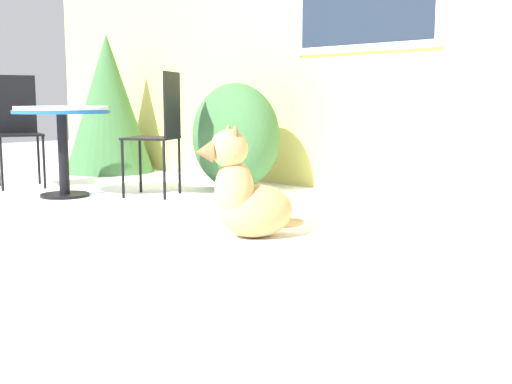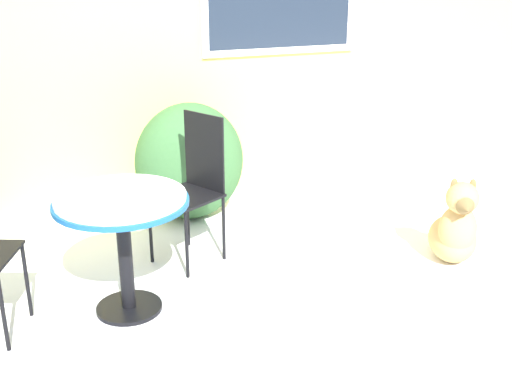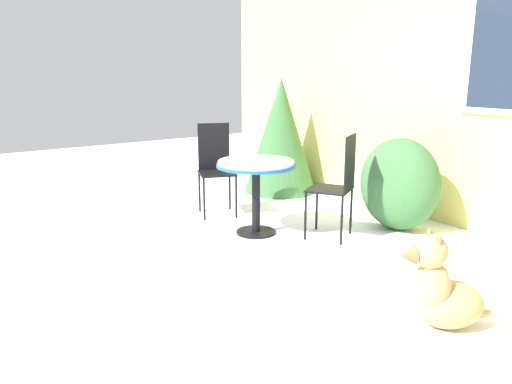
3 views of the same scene
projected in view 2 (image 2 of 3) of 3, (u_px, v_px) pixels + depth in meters
name	position (u px, v px, depth m)	size (l,w,h in m)	color
ground_plane	(288.00, 304.00, 4.07)	(16.00, 16.00, 0.00)	white
house_wall	(198.00, 38.00, 5.52)	(8.00, 0.10, 2.73)	#E5D16B
shrub_left	(190.00, 162.00, 5.24)	(0.89, 0.69, 0.97)	#386638
patio_table	(122.00, 217.00, 3.79)	(0.80, 0.80, 0.77)	black
patio_chair_near_table	(194.00, 182.00, 4.50)	(0.55, 0.55, 1.05)	black
dog	(455.00, 230.00, 4.53)	(0.50, 0.66, 0.67)	tan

